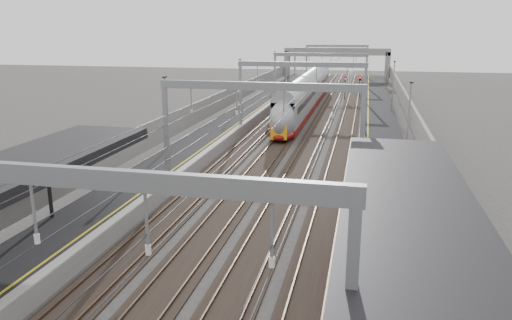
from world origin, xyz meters
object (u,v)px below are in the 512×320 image
at_px(train, 306,97).
at_px(signal_green, 287,87).
at_px(bench, 389,295).
at_px(overbridge, 337,56).

relative_size(train, signal_green, 13.10).
height_order(bench, signal_green, signal_green).
bearing_deg(bench, overbridge, 94.74).
bearing_deg(bench, signal_green, 102.57).
height_order(train, signal_green, train).
height_order(overbridge, signal_green, overbridge).
bearing_deg(signal_green, bench, -77.43).
xyz_separation_m(train, signal_green, (-3.70, 6.99, 0.46)).
height_order(overbridge, train, overbridge).
distance_m(overbridge, train, 41.26).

